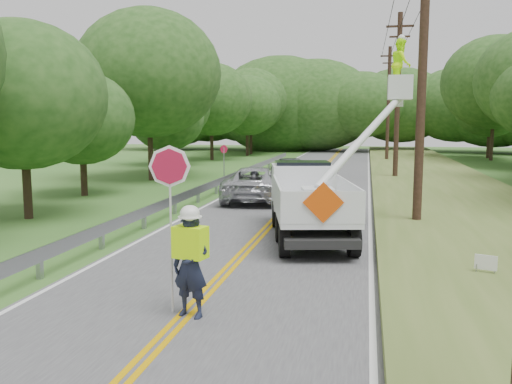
# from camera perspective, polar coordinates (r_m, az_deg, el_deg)

# --- Properties ---
(ground) EXTENTS (140.00, 140.00, 0.00)m
(ground) POSITION_cam_1_polar(r_m,az_deg,el_deg) (11.05, -6.42, -11.79)
(ground) COLOR #2A5E1D
(ground) RESTS_ON ground
(road) EXTENTS (7.20, 96.00, 0.03)m
(road) POSITION_cam_1_polar(r_m,az_deg,el_deg) (24.40, 3.79, -1.06)
(road) COLOR #434345
(road) RESTS_ON ground
(guardrail) EXTENTS (0.18, 48.00, 0.77)m
(guardrail) POSITION_cam_1_polar(r_m,az_deg,el_deg) (26.04, -4.72, 0.68)
(guardrail) COLOR #909298
(guardrail) RESTS_ON ground
(utility_poles) EXTENTS (1.60, 43.30, 10.00)m
(utility_poles) POSITION_cam_1_polar(r_m,az_deg,el_deg) (27.02, 15.54, 10.70)
(utility_poles) COLOR black
(utility_poles) RESTS_ON ground
(tall_grass_verge) EXTENTS (7.00, 96.00, 0.30)m
(tall_grass_verge) POSITION_cam_1_polar(r_m,az_deg,el_deg) (24.46, 20.50, -1.17)
(tall_grass_verge) COLOR #496225
(tall_grass_verge) RESTS_ON ground
(treeline_left) EXTENTS (10.40, 54.38, 10.35)m
(treeline_left) POSITION_cam_1_polar(r_m,az_deg,el_deg) (40.19, -7.84, 10.08)
(treeline_left) COLOR #332319
(treeline_left) RESTS_ON ground
(treeline_horizon) EXTENTS (56.88, 13.62, 12.12)m
(treeline_horizon) POSITION_cam_1_polar(r_m,az_deg,el_deg) (66.21, 8.41, 9.05)
(treeline_horizon) COLOR #1E4416
(treeline_horizon) RESTS_ON ground
(flagger) EXTENTS (1.21, 0.61, 3.18)m
(flagger) POSITION_cam_1_polar(r_m,az_deg,el_deg) (10.09, -6.98, -6.86)
(flagger) COLOR #191E33
(flagger) RESTS_ON road
(bucket_truck) EXTENTS (4.82, 6.66, 6.32)m
(bucket_truck) POSITION_cam_1_polar(r_m,az_deg,el_deg) (17.71, 6.26, 0.45)
(bucket_truck) COLOR black
(bucket_truck) RESTS_ON road
(suv_silver) EXTENTS (3.00, 5.76, 1.55)m
(suv_silver) POSITION_cam_1_polar(r_m,az_deg,el_deg) (24.71, -0.03, 0.90)
(suv_silver) COLOR #B6B7BD
(suv_silver) RESTS_ON road
(suv_darkgrey) EXTENTS (3.18, 5.08, 1.37)m
(suv_darkgrey) POSITION_cam_1_polar(r_m,az_deg,el_deg) (33.37, 3.52, 2.46)
(suv_darkgrey) COLOR #3C3F44
(suv_darkgrey) RESTS_ON road
(stop_sign_permanent) EXTENTS (0.36, 0.37, 2.30)m
(stop_sign_permanent) POSITION_cam_1_polar(r_m,az_deg,el_deg) (30.68, -3.41, 3.52)
(stop_sign_permanent) COLOR #909298
(stop_sign_permanent) RESTS_ON ground
(yard_sign) EXTENTS (0.46, 0.20, 0.69)m
(yard_sign) POSITION_cam_1_polar(r_m,az_deg,el_deg) (13.11, 23.11, -6.99)
(yard_sign) COLOR white
(yard_sign) RESTS_ON ground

